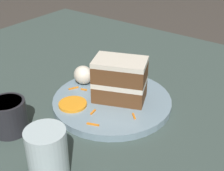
% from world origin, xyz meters
% --- Properties ---
extents(ground_plane, '(6.00, 6.00, 0.00)m').
position_xyz_m(ground_plane, '(0.00, 0.00, 0.00)').
color(ground_plane, '#38332D').
rests_on(ground_plane, ground).
extents(dining_table, '(1.28, 1.04, 0.03)m').
position_xyz_m(dining_table, '(0.00, 0.00, 0.02)').
color(dining_table, '#384742').
rests_on(dining_table, ground).
extents(plate, '(0.28, 0.28, 0.02)m').
position_xyz_m(plate, '(0.03, -0.01, 0.04)').
color(plate, gray).
rests_on(plate, dining_table).
extents(cake_slice, '(0.14, 0.11, 0.10)m').
position_xyz_m(cake_slice, '(0.04, 0.00, 0.10)').
color(cake_slice, brown).
rests_on(cake_slice, plate).
extents(cream_dollop, '(0.05, 0.05, 0.05)m').
position_xyz_m(cream_dollop, '(-0.07, 0.01, 0.08)').
color(cream_dollop, silver).
rests_on(cream_dollop, plate).
extents(orange_garnish, '(0.06, 0.06, 0.01)m').
position_xyz_m(orange_garnish, '(-0.02, -0.09, 0.05)').
color(orange_garnish, orange).
rests_on(orange_garnish, plate).
extents(carrot_shreds_scatter, '(0.20, 0.23, 0.00)m').
position_xyz_m(carrot_shreds_scatter, '(0.02, -0.03, 0.05)').
color(carrot_shreds_scatter, orange).
rests_on(carrot_shreds_scatter, plate).
extents(drinking_glass, '(0.07, 0.07, 0.10)m').
position_xyz_m(drinking_glass, '(0.08, -0.26, 0.08)').
color(drinking_glass, silver).
rests_on(drinking_glass, dining_table).
extents(coffee_mug, '(0.07, 0.07, 0.07)m').
position_xyz_m(coffee_mug, '(-0.08, -0.22, 0.07)').
color(coffee_mug, '#232328').
rests_on(coffee_mug, dining_table).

